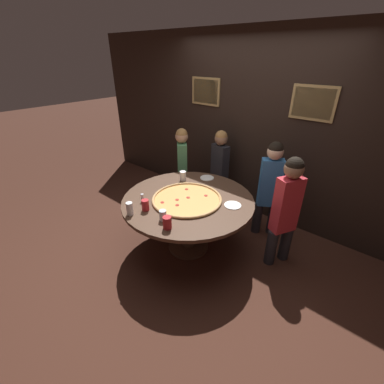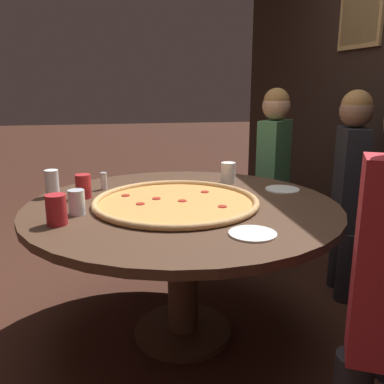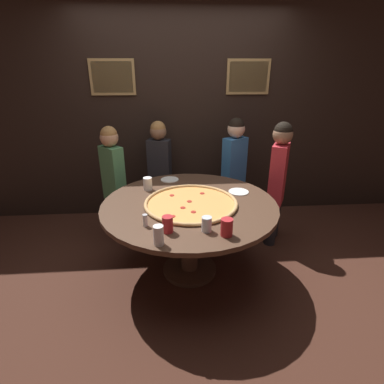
{
  "view_description": "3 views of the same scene",
  "coord_description": "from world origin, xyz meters",
  "px_view_note": "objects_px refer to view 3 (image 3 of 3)",
  "views": [
    {
      "loc": [
        1.75,
        -2.0,
        2.27
      ],
      "look_at": [
        0.03,
        0.04,
        0.82
      ],
      "focal_mm": 24.0,
      "sensor_mm": 36.0,
      "label": 1
    },
    {
      "loc": [
        2.04,
        -0.31,
        1.34
      ],
      "look_at": [
        0.11,
        0.03,
        0.83
      ],
      "focal_mm": 40.0,
      "sensor_mm": 36.0,
      "label": 2
    },
    {
      "loc": [
        -0.16,
        -2.42,
        1.87
      ],
      "look_at": [
        0.02,
        0.01,
        0.84
      ],
      "focal_mm": 28.0,
      "sensor_mm": 36.0,
      "label": 3
    }
  ],
  "objects_px": {
    "drink_cup_far_left": "(168,224)",
    "diner_far_right": "(234,167)",
    "drink_cup_far_right": "(227,227)",
    "white_plate_far_back": "(239,192)",
    "drink_cup_centre_back": "(148,184)",
    "condiment_shaker": "(145,220)",
    "white_plate_near_front": "(170,180)",
    "diner_side_right": "(160,167)",
    "diner_centre_back": "(278,177)",
    "diner_side_left": "(113,176)",
    "drink_cup_by_shaker": "(207,224)",
    "drink_cup_front_edge": "(159,235)",
    "dining_table": "(189,216)",
    "giant_pizza": "(191,203)"
  },
  "relations": [
    {
      "from": "white_plate_far_back",
      "to": "diner_far_right",
      "type": "bearing_deg",
      "value": 81.73
    },
    {
      "from": "white_plate_near_front",
      "to": "condiment_shaker",
      "type": "height_order",
      "value": "condiment_shaker"
    },
    {
      "from": "diner_far_right",
      "to": "white_plate_far_back",
      "type": "bearing_deg",
      "value": 49.23
    },
    {
      "from": "white_plate_far_back",
      "to": "diner_side_left",
      "type": "bearing_deg",
      "value": 156.22
    },
    {
      "from": "condiment_shaker",
      "to": "diner_far_right",
      "type": "xyz_separation_m",
      "value": [
        0.96,
        1.33,
        -0.03
      ]
    },
    {
      "from": "drink_cup_centre_back",
      "to": "condiment_shaker",
      "type": "distance_m",
      "value": 0.73
    },
    {
      "from": "drink_cup_far_left",
      "to": "diner_far_right",
      "type": "distance_m",
      "value": 1.64
    },
    {
      "from": "white_plate_far_back",
      "to": "diner_centre_back",
      "type": "xyz_separation_m",
      "value": [
        0.5,
        0.31,
        0.03
      ]
    },
    {
      "from": "drink_cup_far_right",
      "to": "drink_cup_far_left",
      "type": "bearing_deg",
      "value": 168.93
    },
    {
      "from": "drink_cup_centre_back",
      "to": "drink_cup_far_right",
      "type": "bearing_deg",
      "value": -55.99
    },
    {
      "from": "white_plate_far_back",
      "to": "diner_side_right",
      "type": "bearing_deg",
      "value": 132.08
    },
    {
      "from": "drink_cup_front_edge",
      "to": "diner_far_right",
      "type": "bearing_deg",
      "value": 61.9
    },
    {
      "from": "drink_cup_far_right",
      "to": "diner_side_left",
      "type": "relative_size",
      "value": 0.1
    },
    {
      "from": "dining_table",
      "to": "condiment_shaker",
      "type": "height_order",
      "value": "condiment_shaker"
    },
    {
      "from": "drink_cup_far_right",
      "to": "drink_cup_front_edge",
      "type": "distance_m",
      "value": 0.49
    },
    {
      "from": "drink_cup_far_right",
      "to": "drink_cup_far_left",
      "type": "relative_size",
      "value": 1.05
    },
    {
      "from": "drink_cup_by_shaker",
      "to": "diner_side_right",
      "type": "xyz_separation_m",
      "value": [
        -0.38,
        1.58,
        -0.07
      ]
    },
    {
      "from": "drink_cup_far_right",
      "to": "drink_cup_far_left",
      "type": "xyz_separation_m",
      "value": [
        -0.42,
        0.08,
        -0.0
      ]
    },
    {
      "from": "white_plate_near_front",
      "to": "diner_far_right",
      "type": "bearing_deg",
      "value": 24.04
    },
    {
      "from": "drink_cup_by_shaker",
      "to": "white_plate_near_front",
      "type": "relative_size",
      "value": 0.61
    },
    {
      "from": "white_plate_far_back",
      "to": "diner_side_left",
      "type": "xyz_separation_m",
      "value": [
        -1.29,
        0.57,
        -0.01
      ]
    },
    {
      "from": "diner_side_right",
      "to": "diner_centre_back",
      "type": "height_order",
      "value": "diner_centre_back"
    },
    {
      "from": "white_plate_far_back",
      "to": "drink_cup_by_shaker",
      "type": "bearing_deg",
      "value": -119.28
    },
    {
      "from": "diner_side_right",
      "to": "diner_centre_back",
      "type": "relative_size",
      "value": 0.95
    },
    {
      "from": "white_plate_far_back",
      "to": "drink_cup_front_edge",
      "type": "bearing_deg",
      "value": -130.77
    },
    {
      "from": "drink_cup_centre_back",
      "to": "drink_cup_front_edge",
      "type": "height_order",
      "value": "drink_cup_front_edge"
    },
    {
      "from": "drink_cup_far_left",
      "to": "diner_far_right",
      "type": "xyz_separation_m",
      "value": [
        0.79,
        1.44,
        -0.05
      ]
    },
    {
      "from": "drink_cup_far_left",
      "to": "diner_centre_back",
      "type": "relative_size",
      "value": 0.09
    },
    {
      "from": "drink_cup_front_edge",
      "to": "condiment_shaker",
      "type": "height_order",
      "value": "drink_cup_front_edge"
    },
    {
      "from": "drink_cup_front_edge",
      "to": "drink_cup_far_left",
      "type": "bearing_deg",
      "value": 69.52
    },
    {
      "from": "drink_cup_front_edge",
      "to": "condiment_shaker",
      "type": "distance_m",
      "value": 0.29
    },
    {
      "from": "condiment_shaker",
      "to": "drink_cup_far_left",
      "type": "bearing_deg",
      "value": -30.54
    },
    {
      "from": "diner_centre_back",
      "to": "white_plate_near_front",
      "type": "bearing_deg",
      "value": -66.14
    },
    {
      "from": "dining_table",
      "to": "diner_side_right",
      "type": "bearing_deg",
      "value": 105.13
    },
    {
      "from": "drink_cup_by_shaker",
      "to": "diner_side_right",
      "type": "distance_m",
      "value": 1.63
    },
    {
      "from": "drink_cup_front_edge",
      "to": "drink_cup_by_shaker",
      "type": "height_order",
      "value": "drink_cup_front_edge"
    },
    {
      "from": "condiment_shaker",
      "to": "dining_table",
      "type": "bearing_deg",
      "value": 47.21
    },
    {
      "from": "drink_cup_centre_back",
      "to": "white_plate_far_back",
      "type": "height_order",
      "value": "drink_cup_centre_back"
    },
    {
      "from": "dining_table",
      "to": "drink_cup_far_right",
      "type": "xyz_separation_m",
      "value": [
        0.23,
        -0.58,
        0.2
      ]
    },
    {
      "from": "giant_pizza",
      "to": "drink_cup_front_edge",
      "type": "bearing_deg",
      "value": -113.05
    },
    {
      "from": "giant_pizza",
      "to": "drink_cup_far_right",
      "type": "relative_size",
      "value": 6.25
    },
    {
      "from": "dining_table",
      "to": "diner_far_right",
      "type": "xyz_separation_m",
      "value": [
        0.6,
        0.94,
        0.15
      ]
    },
    {
      "from": "drink_cup_far_right",
      "to": "white_plate_far_back",
      "type": "bearing_deg",
      "value": 71.42
    },
    {
      "from": "drink_cup_centre_back",
      "to": "white_plate_far_back",
      "type": "distance_m",
      "value": 0.89
    },
    {
      "from": "diner_centre_back",
      "to": "drink_cup_far_left",
      "type": "bearing_deg",
      "value": -21.66
    },
    {
      "from": "condiment_shaker",
      "to": "diner_side_left",
      "type": "bearing_deg",
      "value": 110.43
    },
    {
      "from": "diner_side_left",
      "to": "white_plate_far_back",
      "type": "bearing_deg",
      "value": -158.01
    },
    {
      "from": "drink_cup_far_right",
      "to": "white_plate_near_front",
      "type": "distance_m",
      "value": 1.24
    },
    {
      "from": "drink_cup_centre_back",
      "to": "white_plate_near_front",
      "type": "relative_size",
      "value": 0.66
    },
    {
      "from": "drink_cup_far_right",
      "to": "diner_side_right",
      "type": "distance_m",
      "value": 1.74
    }
  ]
}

